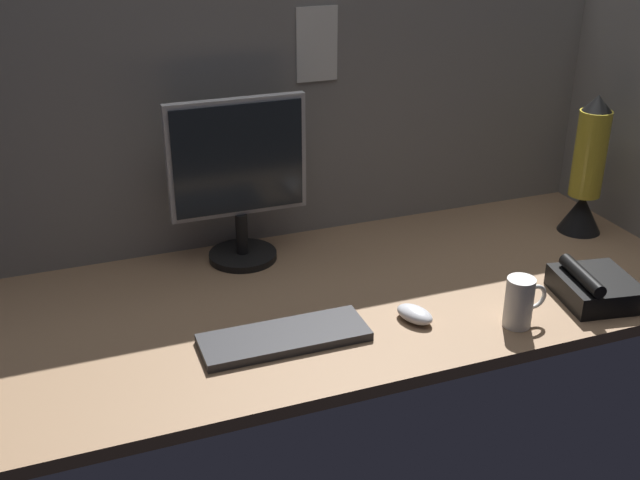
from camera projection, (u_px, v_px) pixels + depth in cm
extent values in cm
cube|color=#8C6B4C|center=(358.00, 291.00, 194.82)|extent=(180.00, 80.00, 3.00)
cube|color=gray|center=(306.00, 109.00, 210.97)|extent=(180.00, 5.00, 70.06)
cube|color=white|center=(317.00, 44.00, 201.65)|extent=(11.26, 0.40, 19.17)
cylinder|color=black|center=(243.00, 255.00, 207.27)|extent=(18.00, 18.00, 1.80)
cylinder|color=black|center=(242.00, 234.00, 204.54)|extent=(3.20, 3.20, 11.00)
cube|color=#B7B7B7|center=(237.00, 158.00, 196.53)|extent=(35.83, 2.40, 30.46)
cube|color=black|center=(239.00, 159.00, 195.35)|extent=(33.43, 0.60, 28.06)
cube|color=#262628|center=(284.00, 337.00, 170.57)|extent=(37.11, 13.31, 2.00)
ellipsoid|color=silver|center=(415.00, 314.00, 178.16)|extent=(8.80, 11.00, 3.40)
cylinder|color=white|center=(519.00, 302.00, 174.63)|extent=(6.40, 6.40, 11.85)
torus|color=white|center=(534.00, 297.00, 175.65)|extent=(6.21, 1.00, 6.21)
cone|color=black|center=(581.00, 213.00, 221.65)|extent=(12.10, 12.10, 11.00)
cylinder|color=gold|center=(590.00, 154.00, 214.14)|extent=(8.80, 8.80, 24.20)
cone|color=black|center=(598.00, 103.00, 208.03)|extent=(7.92, 7.92, 4.40)
cube|color=black|center=(595.00, 288.00, 186.94)|extent=(19.95, 21.59, 5.60)
cylinder|color=black|center=(582.00, 275.00, 183.58)|extent=(6.03, 17.39, 3.20)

